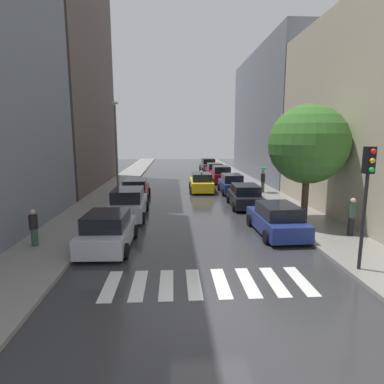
{
  "coord_description": "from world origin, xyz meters",
  "views": [
    {
      "loc": [
        -1.09,
        -7.98,
        4.77
      ],
      "look_at": [
        0.26,
        14.6,
        0.8
      ],
      "focal_mm": 29.56,
      "sensor_mm": 36.0,
      "label": 1
    }
  ],
  "objects_px": {
    "taxi_midroad": "(201,183)",
    "lamp_post_left": "(116,142)",
    "parked_car_left_third": "(136,190)",
    "pedestrian_near_tree": "(263,174)",
    "parked_car_right_third": "(231,184)",
    "parked_car_left_nearest": "(108,231)",
    "pedestrian_by_kerb": "(352,216)",
    "parked_car_right_nearest": "(277,220)",
    "traffic_light_right_corner": "(367,181)",
    "street_tree_right": "(308,144)",
    "parked_car_right_second": "(245,196)",
    "parked_car_right_sixth": "(208,165)",
    "pedestrian_foreground": "(34,227)",
    "parked_car_right_fourth": "(221,175)",
    "parked_car_right_fifth": "(215,170)",
    "parked_car_left_second": "(129,204)"
  },
  "relations": [
    {
      "from": "taxi_midroad",
      "to": "lamp_post_left",
      "type": "bearing_deg",
      "value": 108.26
    },
    {
      "from": "parked_car_left_third",
      "to": "pedestrian_near_tree",
      "type": "xyz_separation_m",
      "value": [
        10.4,
        1.69,
        0.94
      ]
    },
    {
      "from": "parked_car_right_third",
      "to": "pedestrian_near_tree",
      "type": "bearing_deg",
      "value": -104.0
    },
    {
      "from": "parked_car_left_nearest",
      "to": "lamp_post_left",
      "type": "bearing_deg",
      "value": 9.13
    },
    {
      "from": "parked_car_right_third",
      "to": "pedestrian_by_kerb",
      "type": "distance_m",
      "value": 12.96
    },
    {
      "from": "parked_car_left_nearest",
      "to": "taxi_midroad",
      "type": "relative_size",
      "value": 0.88
    },
    {
      "from": "parked_car_right_nearest",
      "to": "traffic_light_right_corner",
      "type": "relative_size",
      "value": 1.03
    },
    {
      "from": "parked_car_left_third",
      "to": "street_tree_right",
      "type": "relative_size",
      "value": 0.73
    },
    {
      "from": "parked_car_right_third",
      "to": "traffic_light_right_corner",
      "type": "bearing_deg",
      "value": -173.63
    },
    {
      "from": "parked_car_right_second",
      "to": "parked_car_right_third",
      "type": "distance_m",
      "value": 5.47
    },
    {
      "from": "parked_car_left_third",
      "to": "parked_car_right_nearest",
      "type": "relative_size",
      "value": 1.04
    },
    {
      "from": "parked_car_right_sixth",
      "to": "pedestrian_foreground",
      "type": "bearing_deg",
      "value": 158.64
    },
    {
      "from": "parked_car_right_second",
      "to": "pedestrian_foreground",
      "type": "bearing_deg",
      "value": 127.21
    },
    {
      "from": "street_tree_right",
      "to": "lamp_post_left",
      "type": "relative_size",
      "value": 0.87
    },
    {
      "from": "parked_car_right_nearest",
      "to": "parked_car_right_third",
      "type": "height_order",
      "value": "parked_car_right_third"
    },
    {
      "from": "parked_car_left_third",
      "to": "parked_car_right_fourth",
      "type": "height_order",
      "value": "parked_car_right_fourth"
    },
    {
      "from": "pedestrian_by_kerb",
      "to": "taxi_midroad",
      "type": "bearing_deg",
      "value": 144.53
    },
    {
      "from": "pedestrian_by_kerb",
      "to": "lamp_post_left",
      "type": "distance_m",
      "value": 17.49
    },
    {
      "from": "street_tree_right",
      "to": "parked_car_right_fourth",
      "type": "bearing_deg",
      "value": 97.45
    },
    {
      "from": "parked_car_right_nearest",
      "to": "street_tree_right",
      "type": "bearing_deg",
      "value": -52.17
    },
    {
      "from": "parked_car_left_nearest",
      "to": "street_tree_right",
      "type": "xyz_separation_m",
      "value": [
        10.01,
        3.24,
        3.61
      ]
    },
    {
      "from": "parked_car_right_fifth",
      "to": "pedestrian_foreground",
      "type": "relative_size",
      "value": 2.73
    },
    {
      "from": "parked_car_right_second",
      "to": "pedestrian_near_tree",
      "type": "xyz_separation_m",
      "value": [
        2.61,
        4.8,
        0.95
      ]
    },
    {
      "from": "parked_car_right_second",
      "to": "parked_car_right_fourth",
      "type": "height_order",
      "value": "parked_car_right_fourth"
    },
    {
      "from": "parked_car_left_third",
      "to": "pedestrian_by_kerb",
      "type": "bearing_deg",
      "value": -133.5
    },
    {
      "from": "parked_car_left_second",
      "to": "pedestrian_by_kerb",
      "type": "xyz_separation_m",
      "value": [
        11.08,
        -4.65,
        0.29
      ]
    },
    {
      "from": "parked_car_left_nearest",
      "to": "parked_car_right_fifth",
      "type": "distance_m",
      "value": 26.15
    },
    {
      "from": "pedestrian_by_kerb",
      "to": "street_tree_right",
      "type": "relative_size",
      "value": 0.28
    },
    {
      "from": "parked_car_left_third",
      "to": "pedestrian_by_kerb",
      "type": "distance_m",
      "value": 15.18
    },
    {
      "from": "parked_car_right_sixth",
      "to": "pedestrian_by_kerb",
      "type": "xyz_separation_m",
      "value": [
        3.52,
        -30.11,
        0.28
      ]
    },
    {
      "from": "parked_car_right_fifth",
      "to": "traffic_light_right_corner",
      "type": "xyz_separation_m",
      "value": [
        1.49,
        -28.06,
        2.54
      ]
    },
    {
      "from": "parked_car_right_fifth",
      "to": "pedestrian_by_kerb",
      "type": "xyz_separation_m",
      "value": [
        3.34,
        -24.24,
        0.36
      ]
    },
    {
      "from": "parked_car_left_second",
      "to": "street_tree_right",
      "type": "relative_size",
      "value": 0.73
    },
    {
      "from": "parked_car_right_second",
      "to": "street_tree_right",
      "type": "xyz_separation_m",
      "value": [
        2.28,
        -4.48,
        3.63
      ]
    },
    {
      "from": "parked_car_left_nearest",
      "to": "taxi_midroad",
      "type": "distance_m",
      "value": 15.2
    },
    {
      "from": "lamp_post_left",
      "to": "pedestrian_near_tree",
      "type": "bearing_deg",
      "value": 1.95
    },
    {
      "from": "parked_car_right_nearest",
      "to": "parked_car_left_nearest",
      "type": "bearing_deg",
      "value": 99.97
    },
    {
      "from": "parked_car_right_fifth",
      "to": "pedestrian_foreground",
      "type": "bearing_deg",
      "value": 155.91
    },
    {
      "from": "parked_car_left_third",
      "to": "parked_car_right_second",
      "type": "xyz_separation_m",
      "value": [
        7.79,
        -3.11,
        -0.01
      ]
    },
    {
      "from": "pedestrian_near_tree",
      "to": "lamp_post_left",
      "type": "relative_size",
      "value": 0.29
    },
    {
      "from": "parked_car_left_nearest",
      "to": "parked_car_right_fourth",
      "type": "height_order",
      "value": "parked_car_right_fourth"
    },
    {
      "from": "traffic_light_right_corner",
      "to": "lamp_post_left",
      "type": "xyz_separation_m",
      "value": [
        -11.0,
        15.23,
        1.05
      ]
    },
    {
      "from": "parked_car_right_third",
      "to": "parked_car_right_fourth",
      "type": "relative_size",
      "value": 0.92
    },
    {
      "from": "parked_car_left_second",
      "to": "parked_car_right_second",
      "type": "distance_m",
      "value": 7.95
    },
    {
      "from": "pedestrian_foreground",
      "to": "street_tree_right",
      "type": "height_order",
      "value": "street_tree_right"
    },
    {
      "from": "parked_car_right_sixth",
      "to": "pedestrian_foreground",
      "type": "distance_m",
      "value": 32.58
    },
    {
      "from": "street_tree_right",
      "to": "traffic_light_right_corner",
      "type": "distance_m",
      "value": 6.48
    },
    {
      "from": "parked_car_left_third",
      "to": "parked_car_right_fourth",
      "type": "relative_size",
      "value": 1.0
    },
    {
      "from": "parked_car_left_second",
      "to": "traffic_light_right_corner",
      "type": "bearing_deg",
      "value": -133.27
    },
    {
      "from": "parked_car_left_third",
      "to": "traffic_light_right_corner",
      "type": "height_order",
      "value": "traffic_light_right_corner"
    }
  ]
}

